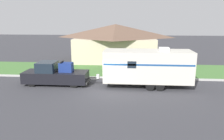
# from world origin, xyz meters

# --- Properties ---
(ground_plane) EXTENTS (120.00, 120.00, 0.00)m
(ground_plane) POSITION_xyz_m (0.00, 0.00, 0.00)
(ground_plane) COLOR #38383D
(curb_strip) EXTENTS (80.00, 0.30, 0.14)m
(curb_strip) POSITION_xyz_m (0.00, 3.75, 0.07)
(curb_strip) COLOR #ADADA8
(curb_strip) RESTS_ON ground_plane
(lawn_strip) EXTENTS (80.00, 7.00, 0.03)m
(lawn_strip) POSITION_xyz_m (0.00, 7.40, 0.01)
(lawn_strip) COLOR #477538
(lawn_strip) RESTS_ON ground_plane
(house_across_street) EXTENTS (11.42, 7.68, 4.98)m
(house_across_street) POSITION_xyz_m (0.09, 13.17, 2.58)
(house_across_street) COLOR beige
(house_across_street) RESTS_ON ground_plane
(pickup_truck) EXTENTS (5.73, 1.99, 2.09)m
(pickup_truck) POSITION_xyz_m (-4.48, 1.44, 0.88)
(pickup_truck) COLOR black
(pickup_truck) RESTS_ON ground_plane
(travel_trailer) EXTENTS (8.58, 2.49, 3.40)m
(travel_trailer) POSITION_xyz_m (3.56, 1.44, 1.81)
(travel_trailer) COLOR black
(travel_trailer) RESTS_ON ground_plane
(mailbox) EXTENTS (0.48, 0.20, 1.23)m
(mailbox) POSITION_xyz_m (6.10, 4.43, 0.95)
(mailbox) COLOR brown
(mailbox) RESTS_ON ground_plane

